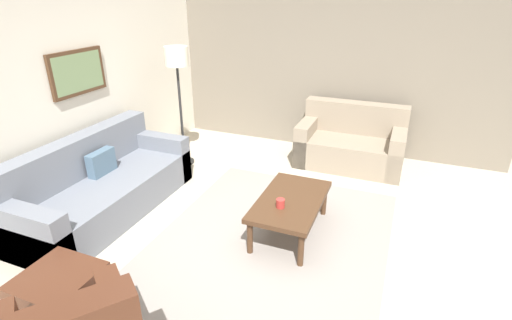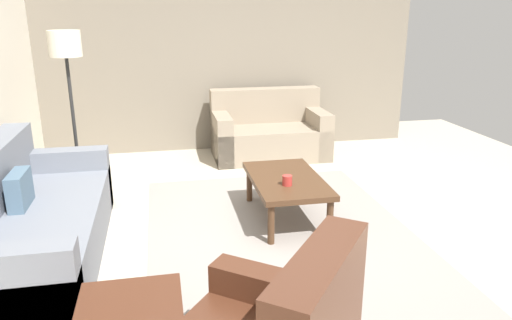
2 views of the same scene
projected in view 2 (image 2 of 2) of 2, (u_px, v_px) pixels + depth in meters
ground_plane at (283, 237)px, 4.23m from camera, size 8.00×8.00×0.00m
stone_feature_panel at (230, 48)px, 6.62m from camera, size 0.12×5.20×2.80m
area_rug at (283, 236)px, 4.23m from camera, size 3.22×2.32×0.01m
couch_main at (23, 227)px, 3.74m from camera, size 2.24×0.93×0.88m
couch_loveseat at (268, 134)px, 6.53m from camera, size 0.86×1.50×0.88m
coffee_table at (286, 183)px, 4.51m from camera, size 1.10×0.64×0.41m
cup at (287, 180)px, 4.29m from camera, size 0.09×0.09×0.09m
lamp_standing at (67, 61)px, 4.88m from camera, size 0.32×0.32×1.71m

